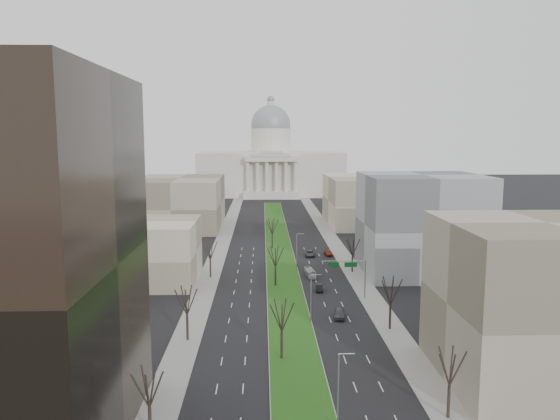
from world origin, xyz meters
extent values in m
plane|color=black|center=(0.00, 120.00, 0.00)|extent=(600.00, 600.00, 0.00)
cube|color=#999993|center=(0.00, 119.00, 0.07)|extent=(8.00, 222.00, 0.15)
cube|color=#235216|center=(0.00, 119.00, 0.17)|extent=(7.70, 221.70, 0.06)
cube|color=gray|center=(-17.50, 95.00, 0.07)|extent=(5.00, 330.00, 0.15)
cube|color=gray|center=(17.50, 95.00, 0.07)|extent=(5.00, 330.00, 0.15)
cube|color=beige|center=(0.00, 270.00, 12.00)|extent=(80.00, 40.00, 24.00)
cube|color=beige|center=(0.00, 247.00, 2.00)|extent=(30.00, 6.00, 4.00)
cube|color=beige|center=(0.00, 247.00, 21.00)|extent=(28.00, 5.00, 2.50)
cube|color=beige|center=(0.00, 247.00, 23.00)|extent=(20.00, 5.00, 1.80)
cube|color=beige|center=(0.00, 247.00, 24.60)|extent=(12.00, 5.00, 1.60)
cylinder|color=beige|center=(0.00, 270.00, 30.00)|extent=(22.00, 22.00, 14.00)
sphere|color=gray|center=(0.00, 270.00, 39.00)|extent=(22.00, 22.00, 22.00)
cylinder|color=beige|center=(0.00, 270.00, 50.00)|extent=(4.00, 4.00, 4.00)
sphere|color=gray|center=(0.00, 270.00, 53.00)|extent=(4.00, 4.00, 4.00)
cylinder|color=beige|center=(-12.50, 247.00, 12.00)|extent=(2.00, 2.00, 16.00)
cylinder|color=beige|center=(-7.50, 247.00, 12.00)|extent=(2.00, 2.00, 16.00)
cylinder|color=beige|center=(-2.50, 247.00, 12.00)|extent=(2.00, 2.00, 16.00)
cylinder|color=beige|center=(2.50, 247.00, 12.00)|extent=(2.00, 2.00, 16.00)
cylinder|color=beige|center=(7.50, 247.00, 12.00)|extent=(2.00, 2.00, 16.00)
cylinder|color=beige|center=(12.50, 247.00, 12.00)|extent=(2.00, 2.00, 16.00)
cube|color=gray|center=(-33.00, 85.00, 7.00)|extent=(26.00, 22.00, 14.00)
cube|color=#7B705E|center=(33.00, 32.00, 11.00)|extent=(26.00, 24.00, 22.00)
cube|color=slate|center=(34.00, 92.00, 12.00)|extent=(28.00, 26.00, 24.00)
cube|color=#7B705E|center=(-35.00, 160.00, 9.00)|extent=(30.00, 40.00, 18.00)
cube|color=gray|center=(35.00, 165.00, 9.00)|extent=(30.00, 40.00, 18.00)
cylinder|color=black|center=(-17.20, 48.00, 2.16)|extent=(0.40, 0.40, 4.32)
cylinder|color=black|center=(-17.20, 88.00, 2.11)|extent=(0.40, 0.40, 4.22)
cylinder|color=black|center=(17.20, 22.00, 2.06)|extent=(0.40, 0.40, 4.13)
cylinder|color=black|center=(17.20, 52.00, 2.21)|extent=(0.40, 0.40, 4.42)
cylinder|color=black|center=(17.20, 92.00, 2.02)|extent=(0.40, 0.40, 4.03)
cylinder|color=black|center=(-2.00, 40.00, 2.16)|extent=(0.40, 0.40, 4.32)
cylinder|color=black|center=(-2.00, 80.00, 2.16)|extent=(0.40, 0.40, 4.32)
cylinder|color=black|center=(-2.00, 120.00, 2.16)|extent=(0.40, 0.40, 4.32)
cylinder|color=gray|center=(3.70, 20.00, 4.50)|extent=(0.20, 0.20, 9.00)
cylinder|color=gray|center=(4.60, 20.00, 9.10)|extent=(1.80, 0.12, 0.12)
cylinder|color=gray|center=(3.70, 55.00, 4.50)|extent=(0.20, 0.20, 9.00)
cylinder|color=gray|center=(4.60, 55.00, 9.10)|extent=(1.80, 0.12, 0.12)
cylinder|color=gray|center=(3.70, 95.00, 4.50)|extent=(0.20, 0.20, 9.00)
cylinder|color=gray|center=(4.60, 95.00, 9.10)|extent=(1.80, 0.12, 0.12)
cylinder|color=gray|center=(16.20, 70.00, 4.00)|extent=(0.24, 0.24, 8.00)
cylinder|color=gray|center=(11.70, 70.00, 8.00)|extent=(9.00, 0.18, 0.18)
cube|color=#0C591E|center=(13.20, 70.08, 7.20)|extent=(2.60, 0.08, 1.00)
cube|color=#0C591E|center=(9.70, 70.08, 7.20)|extent=(2.20, 0.08, 1.00)
imported|color=#44474B|center=(9.34, 58.27, 0.84)|extent=(2.69, 5.15, 1.67)
imported|color=black|center=(7.38, 75.85, 0.68)|extent=(1.70, 4.19, 1.35)
imported|color=maroon|center=(13.50, 110.64, 0.69)|extent=(2.36, 4.91, 1.38)
imported|color=#474A4E|center=(8.38, 110.31, 0.75)|extent=(2.89, 5.60, 1.51)
imported|color=silver|center=(6.47, 88.02, 0.97)|extent=(2.35, 7.12, 1.95)
camera|label=1|loc=(-4.78, -38.27, 33.53)|focal=35.00mm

